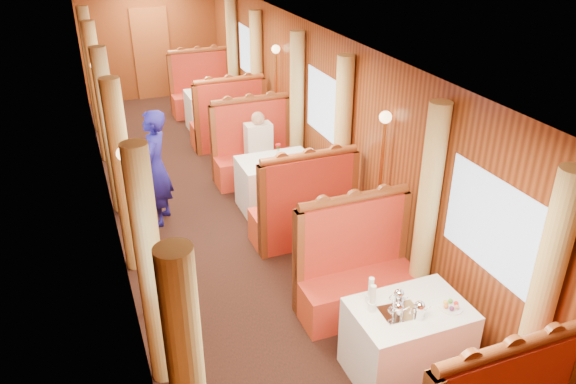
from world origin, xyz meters
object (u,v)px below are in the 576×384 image
teapot_back (399,300)px  rose_vase_mid (278,148)px  tea_tray (400,312)px  table_far (215,110)px  teapot_right (419,312)px  passenger (259,142)px  teapot_left (398,312)px  table_near (407,340)px  fruit_plate (451,306)px  table_mid (276,184)px  banquette_near_aft (356,276)px  banquette_far_aft (202,93)px  banquette_far_fwd (229,125)px  rose_vase_far (214,83)px  banquette_mid_aft (254,155)px  banquette_mid_fwd (303,213)px  steward (156,168)px

teapot_back → rose_vase_mid: bearing=110.0°
tea_tray → table_far: bearing=88.9°
teapot_right → passenger: 4.39m
teapot_left → passenger: bearing=102.2°
table_near → fruit_plate: (0.33, -0.13, 0.39)m
table_mid → teapot_left: (-0.18, -3.56, 0.44)m
fruit_plate → banquette_near_aft: bearing=106.0°
table_mid → rose_vase_mid: (0.03, -0.01, 0.55)m
teapot_left → banquette_far_aft: bearing=103.3°
banquette_near_aft → banquette_far_fwd: same height
table_near → rose_vase_far: bearing=89.9°
banquette_mid_aft → banquette_mid_fwd: bearing=-90.0°
table_mid → banquette_far_fwd: (0.00, 2.49, 0.05)m
banquette_mid_aft → passenger: bearing=-90.0°
table_near → banquette_mid_aft: size_ratio=0.78×
steward → fruit_plate: bearing=51.8°
banquette_mid_fwd → fruit_plate: bearing=-82.8°
banquette_near_aft → rose_vase_far: (0.01, 5.96, 0.50)m
banquette_mid_aft → rose_vase_mid: size_ratio=3.72×
banquette_mid_fwd → teapot_left: size_ratio=8.96×
banquette_near_aft → rose_vase_mid: (0.03, 2.48, 0.50)m
banquette_far_fwd → teapot_back: (-0.09, -5.91, 0.39)m
teapot_back → passenger: size_ratio=0.21×
table_mid → fruit_plate: bearing=-84.8°
rose_vase_mid → banquette_far_aft: bearing=90.4°
table_near → banquette_near_aft: size_ratio=0.78×
table_near → steward: size_ratio=0.65×
teapot_right → teapot_back: teapot_right is taller
rose_vase_far → passenger: (-0.01, -2.73, -0.19)m
fruit_plate → table_mid: bearing=95.2°
teapot_right → fruit_plate: bearing=11.8°
table_mid → table_far: same height
banquette_mid_aft → rose_vase_mid: (0.03, -1.02, 0.50)m
teapot_back → banquette_near_aft: bearing=106.6°
table_far → teapot_back: bearing=-90.7°
banquette_mid_aft → table_far: banquette_mid_aft is taller
banquette_far_fwd → teapot_left: banquette_far_fwd is taller
banquette_mid_aft → teapot_left: size_ratio=8.96×
banquette_near_aft → banquette_mid_fwd: bearing=90.0°
table_far → banquette_far_fwd: bearing=-90.0°
banquette_far_aft → tea_tray: 8.05m
banquette_mid_fwd → table_mid: bearing=90.0°
fruit_plate → rose_vase_mid: bearing=94.7°
banquette_far_aft → tea_tray: size_ratio=3.94×
banquette_far_fwd → teapot_back: size_ratio=8.57×
fruit_plate → rose_vase_far: bearing=92.5°
teapot_right → rose_vase_far: (0.03, 7.12, 0.11)m
banquette_mid_fwd → teapot_back: 2.44m
table_mid → banquette_mid_fwd: (0.00, -1.01, 0.05)m
banquette_far_aft → teapot_back: bearing=-90.6°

